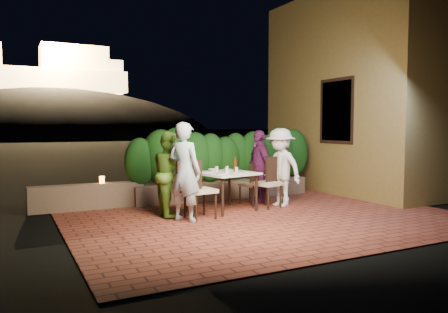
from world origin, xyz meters
TOP-DOWN VIEW (x-y plane):
  - ground at (0.00, 0.00)m, footprint 400.00×400.00m
  - terrace_floor at (0.00, 0.50)m, footprint 7.00×6.00m
  - building_wall at (3.60, 2.00)m, footprint 1.60×5.00m
  - window_pane at (2.82, 1.50)m, footprint 0.08×1.00m
  - window_frame at (2.81, 1.50)m, footprint 0.06×1.15m
  - planter at (0.20, 2.30)m, footprint 4.20×0.55m
  - hedge at (0.20, 2.30)m, footprint 4.00×0.70m
  - parapet at (-2.80, 2.30)m, footprint 2.20×0.30m
  - hill at (2.00, 60.00)m, footprint 52.00×40.00m
  - fortress at (2.00, 60.00)m, footprint 26.00×8.00m
  - dining_table at (-0.41, 0.95)m, footprint 1.19×1.19m
  - plate_nw at (-0.61, 0.69)m, footprint 0.23×0.23m
  - plate_sw at (-0.73, 1.10)m, footprint 0.23×0.23m
  - plate_ne at (-0.08, 0.81)m, footprint 0.20×0.20m
  - plate_se at (-0.15, 1.22)m, footprint 0.24×0.24m
  - plate_centre at (-0.44, 0.95)m, footprint 0.21×0.21m
  - plate_front at (-0.28, 0.67)m, footprint 0.23×0.23m
  - glass_nw at (-0.49, 0.76)m, footprint 0.07×0.07m
  - glass_sw at (-0.53, 1.13)m, footprint 0.06×0.06m
  - glass_ne at (-0.23, 0.87)m, footprint 0.06×0.06m
  - glass_se at (-0.31, 1.11)m, footprint 0.06×0.06m
  - beer_bottle at (-0.18, 1.01)m, footprint 0.06×0.06m
  - bowl at (-0.54, 1.24)m, footprint 0.22×0.22m
  - chair_left_front at (-1.15, 0.51)m, footprint 0.54×0.54m
  - chair_left_back at (-1.29, 1.02)m, footprint 0.52×0.52m
  - chair_right_front at (0.48, 0.87)m, footprint 0.60×0.60m
  - chair_right_back at (0.40, 1.38)m, footprint 0.51×0.51m
  - diner_blue at (-1.48, 0.44)m, footprint 0.69×0.75m
  - diner_green at (-1.55, 0.98)m, footprint 0.62×0.78m
  - diner_white at (0.81, 0.89)m, footprint 0.84×1.15m
  - diner_purple at (0.64, 1.46)m, footprint 0.49×0.96m
  - parapet_lamp at (-2.52, 2.30)m, footprint 0.10×0.10m

SIDE VIEW (x-z plane):
  - hill at x=2.00m, z-range -15.00..7.00m
  - terrace_floor at x=0.00m, z-range -0.15..0.00m
  - ground at x=0.00m, z-range -0.02..-0.02m
  - planter at x=0.20m, z-range 0.00..0.40m
  - parapet at x=-2.80m, z-range 0.00..0.50m
  - dining_table at x=-0.41m, z-range 0.00..0.75m
  - chair_right_back at x=0.40m, z-range 0.00..0.86m
  - chair_left_back at x=-1.29m, z-range 0.00..1.01m
  - chair_right_front at x=0.48m, z-range 0.00..1.02m
  - chair_left_front at x=-1.15m, z-range 0.00..1.05m
  - parapet_lamp at x=-2.52m, z-range 0.50..0.64m
  - plate_ne at x=-0.08m, z-range 0.75..0.76m
  - plate_centre at x=-0.44m, z-range 0.75..0.76m
  - plate_front at x=-0.28m, z-range 0.75..0.76m
  - plate_nw at x=-0.61m, z-range 0.75..0.76m
  - plate_sw at x=-0.73m, z-range 0.75..0.76m
  - plate_se at x=-0.15m, z-range 0.75..0.76m
  - bowl at x=-0.54m, z-range 0.75..0.80m
  - diner_green at x=-1.55m, z-range 0.00..1.55m
  - diner_purple at x=0.64m, z-range 0.00..1.56m
  - diner_white at x=0.81m, z-range 0.00..1.60m
  - glass_ne at x=-0.23m, z-range 0.75..0.85m
  - glass_se at x=-0.31m, z-range 0.75..0.85m
  - glass_sw at x=-0.53m, z-range 0.75..0.86m
  - glass_nw at x=-0.49m, z-range 0.75..0.86m
  - diner_blue at x=-1.48m, z-range 0.00..1.72m
  - beer_bottle at x=-0.18m, z-range 0.75..1.05m
  - hedge at x=0.20m, z-range 0.40..1.50m
  - window_pane at x=2.82m, z-range 1.30..2.70m
  - window_frame at x=2.81m, z-range 1.23..2.77m
  - building_wall at x=3.60m, z-range 0.00..5.00m
  - fortress at x=2.00m, z-range 6.50..14.50m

